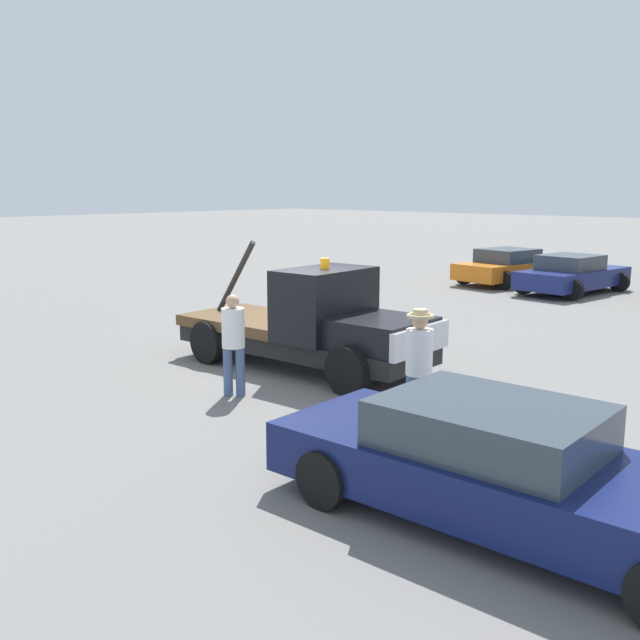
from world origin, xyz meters
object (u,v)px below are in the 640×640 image
at_px(person_at_hood, 233,338).
at_px(parked_car_navy, 572,275).
at_px(tow_truck, 314,326).
at_px(traffic_cone, 319,318).
at_px(foreground_car, 506,469).
at_px(person_near_truck, 419,360).
at_px(parked_car_orange, 510,267).

distance_m(person_at_hood, parked_car_navy, 16.01).
distance_m(tow_truck, traffic_cone, 4.42).
bearing_deg(foreground_car, parked_car_navy, 109.38).
distance_m(foreground_car, person_near_truck, 3.15).
distance_m(tow_truck, parked_car_navy, 13.78).
xyz_separation_m(foreground_car, person_at_hood, (-5.88, 1.23, 0.38)).
bearing_deg(tow_truck, parked_car_navy, 89.92).
xyz_separation_m(parked_car_navy, traffic_cone, (-2.17, -10.50, -0.40)).
distance_m(foreground_car, person_at_hood, 6.02).
height_order(foreground_car, traffic_cone, foreground_car).
xyz_separation_m(foreground_car, parked_car_navy, (-6.80, 17.21, -0.00)).
bearing_deg(traffic_cone, foreground_car, -36.82).
xyz_separation_m(person_at_hood, traffic_cone, (-3.09, 5.49, -0.78)).
relative_size(person_near_truck, traffic_cone, 3.36).
relative_size(foreground_car, person_at_hood, 3.04).
distance_m(foreground_car, parked_car_navy, 18.50).
xyz_separation_m(parked_car_orange, parked_car_navy, (2.78, -0.82, -0.00)).
height_order(person_near_truck, parked_car_navy, person_near_truck).
bearing_deg(parked_car_navy, traffic_cone, 174.65).
height_order(foreground_car, person_at_hood, person_at_hood).
height_order(parked_car_orange, traffic_cone, parked_car_orange).
xyz_separation_m(foreground_car, parked_car_orange, (-9.58, 18.03, -0.00)).
height_order(tow_truck, parked_car_navy, tow_truck).
xyz_separation_m(person_near_truck, parked_car_orange, (-7.11, 16.12, -0.44)).
bearing_deg(person_at_hood, traffic_cone, 170.47).
height_order(tow_truck, foreground_car, tow_truck).
distance_m(tow_truck, person_near_truck, 3.91).
height_order(person_near_truck, person_at_hood, person_near_truck).
relative_size(parked_car_orange, traffic_cone, 8.94).
bearing_deg(parked_car_orange, foreground_car, -142.71).
relative_size(person_near_truck, parked_car_navy, 0.39).
distance_m(person_at_hood, traffic_cone, 6.34).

